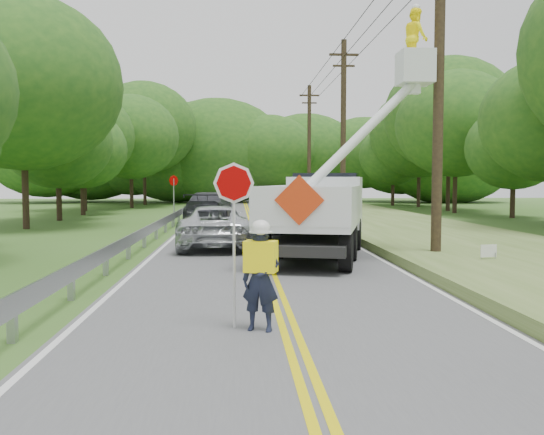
{
  "coord_description": "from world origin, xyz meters",
  "views": [
    {
      "loc": [
        -0.82,
        -7.5,
        2.37
      ],
      "look_at": [
        0.0,
        6.0,
        1.5
      ],
      "focal_mm": 38.1,
      "sensor_mm": 36.0,
      "label": 1
    }
  ],
  "objects": [
    {
      "name": "bucket_truck",
      "position": [
        2.05,
        10.95,
        1.63
      ],
      "size": [
        5.28,
        7.88,
        7.25
      ],
      "color": "black",
      "rests_on": "road"
    },
    {
      "name": "treeline_left",
      "position": [
        -10.67,
        32.54,
        6.2
      ],
      "size": [
        11.86,
        55.0,
        11.96
      ],
      "color": "#332319",
      "rests_on": "ground"
    },
    {
      "name": "utility_poles",
      "position": [
        5.0,
        17.02,
        5.27
      ],
      "size": [
        1.6,
        43.3,
        10.0
      ],
      "color": "black",
      "rests_on": "ground"
    },
    {
      "name": "suv_darkgrey",
      "position": [
        -2.4,
        26.01,
        0.87
      ],
      "size": [
        2.95,
        6.06,
        1.7
      ],
      "primitive_type": "imported",
      "rotation": [
        0.0,
        0.0,
        3.04
      ],
      "color": "#393A42",
      "rests_on": "road"
    },
    {
      "name": "stop_sign_permanent",
      "position": [
        -4.13,
        22.96,
        1.77
      ],
      "size": [
        0.43,
        0.4,
        2.65
      ],
      "color": "#96999D",
      "rests_on": "ground"
    },
    {
      "name": "yard_sign",
      "position": [
        5.8,
        7.24,
        0.49
      ],
      "size": [
        0.47,
        0.11,
        0.68
      ],
      "color": "white",
      "rests_on": "ground"
    },
    {
      "name": "treeline_right",
      "position": [
        15.72,
        25.46,
        6.57
      ],
      "size": [
        10.98,
        51.08,
        12.5
      ],
      "color": "#332319",
      "rests_on": "ground"
    },
    {
      "name": "road",
      "position": [
        0.0,
        14.0,
        0.01
      ],
      "size": [
        7.2,
        96.0,
        0.03
      ],
      "color": "#555558",
      "rests_on": "ground"
    },
    {
      "name": "guardrail",
      "position": [
        -4.02,
        14.91,
        0.55
      ],
      "size": [
        0.18,
        48.0,
        0.77
      ],
      "color": "#96999D",
      "rests_on": "ground"
    },
    {
      "name": "ground",
      "position": [
        0.0,
        0.0,
        0.0
      ],
      "size": [
        140.0,
        140.0,
        0.0
      ],
      "primitive_type": "plane",
      "color": "#36611A",
      "rests_on": "ground"
    },
    {
      "name": "tall_grass_verge",
      "position": [
        7.1,
        14.0,
        0.15
      ],
      "size": [
        7.0,
        96.0,
        0.3
      ],
      "primitive_type": "cube",
      "color": "#516B2B",
      "rests_on": "ground"
    },
    {
      "name": "treeline_horizon",
      "position": [
        -0.39,
        56.16,
        5.5
      ],
      "size": [
        57.39,
        14.95,
        11.69
      ],
      "color": "#224F1B",
      "rests_on": "ground"
    },
    {
      "name": "suv_silver",
      "position": [
        -1.6,
        12.8,
        0.76
      ],
      "size": [
        2.58,
        5.36,
        1.47
      ],
      "primitive_type": "imported",
      "rotation": [
        0.0,
        0.0,
        3.17
      ],
      "color": "silver",
      "rests_on": "road"
    },
    {
      "name": "flagger",
      "position": [
        -0.47,
        1.4,
        0.96
      ],
      "size": [
        1.07,
        0.54,
        2.63
      ],
      "color": "#191E33",
      "rests_on": "road"
    }
  ]
}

